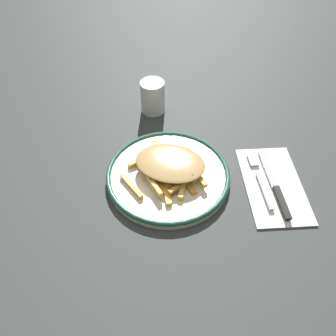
# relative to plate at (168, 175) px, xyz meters

# --- Properties ---
(ground_plane) EXTENTS (2.60, 2.60, 0.00)m
(ground_plane) POSITION_rel_plate_xyz_m (0.00, 0.00, -0.01)
(ground_plane) COLOR #343939
(plate) EXTENTS (0.29, 0.29, 0.02)m
(plate) POSITION_rel_plate_xyz_m (0.00, 0.00, 0.00)
(plate) COLOR white
(plate) RESTS_ON ground_plane
(fries_heap) EXTENTS (0.22, 0.19, 0.04)m
(fries_heap) POSITION_rel_plate_xyz_m (0.00, 0.00, 0.03)
(fries_heap) COLOR #E9C55F
(fries_heap) RESTS_ON plate
(napkin) EXTENTS (0.13, 0.24, 0.01)m
(napkin) POSITION_rel_plate_xyz_m (0.24, -0.04, -0.01)
(napkin) COLOR white
(napkin) RESTS_ON ground_plane
(fork) EXTENTS (0.02, 0.18, 0.01)m
(fork) POSITION_rel_plate_xyz_m (0.22, -0.02, -0.00)
(fork) COLOR silver
(fork) RESTS_ON napkin
(knife) EXTENTS (0.02, 0.21, 0.01)m
(knife) POSITION_rel_plate_xyz_m (0.25, -0.06, 0.00)
(knife) COLOR black
(knife) RESTS_ON napkin
(water_glass) EXTENTS (0.07, 0.07, 0.09)m
(water_glass) POSITION_rel_plate_xyz_m (-0.03, 0.26, 0.03)
(water_glass) COLOR silver
(water_glass) RESTS_ON ground_plane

